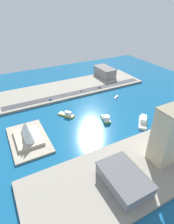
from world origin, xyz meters
TOP-DOWN VIEW (x-y plane):
  - ground_plane at (0.00, 0.00)m, footprint 440.00×440.00m
  - quay_west at (-91.57, 0.00)m, footprint 70.00×240.00m
  - quay_east at (91.57, 0.00)m, footprint 70.00×240.00m
  - peninsula_point at (-7.65, 95.41)m, footprint 61.87×37.90m
  - road_strip at (68.35, 0.00)m, footprint 12.82×228.00m
  - ferry_yellow_fast at (17.64, 41.47)m, footprint 21.12×17.67m
  - sailboat_small_white at (29.45, -44.24)m, footprint 7.70×10.91m
  - ferry_green_doubledeck at (-14.60, 2.97)m, footprint 20.37×12.49m
  - ferry_white_commuter at (-40.45, -32.91)m, footprint 25.55×25.01m
  - warehouse_low_gray at (-99.77, 41.88)m, footprint 42.30×28.20m
  - office_block_beige at (-94.46, -6.50)m, footprint 18.54×26.52m
  - carpark_squat_concrete at (110.72, -74.90)m, footprint 44.87×24.65m
  - hatchback_blue at (63.39, 47.68)m, footprint 1.87×4.33m
  - suv_black at (66.43, -36.99)m, footprint 1.85×4.30m
  - van_white at (70.43, -5.47)m, footprint 2.22×4.87m
  - traffic_light_waterfront at (60.56, -7.15)m, footprint 0.36×0.36m
  - opera_landmark at (-7.58, 95.41)m, footprint 35.69×26.34m
  - park_tree_cluster at (-95.73, -13.18)m, footprint 5.41×12.24m

SIDE VIEW (x-z plane):
  - ground_plane at x=0.00m, z-range 0.00..0.00m
  - peninsula_point at x=-7.65m, z-range 0.00..2.00m
  - sailboat_small_white at x=29.45m, z-range -5.17..7.22m
  - quay_west at x=-91.57m, z-range 0.00..2.92m
  - quay_east at x=91.57m, z-range 0.00..2.92m
  - ferry_yellow_fast at x=17.64m, z-range -1.08..5.49m
  - ferry_green_doubledeck at x=-14.60m, z-range -1.14..6.39m
  - road_strip at x=68.35m, z-range 2.92..3.07m
  - ferry_white_commuter at x=-40.45m, z-range -0.98..7.02m
  - hatchback_blue at x=63.39m, z-range 3.06..4.55m
  - suv_black at x=66.43m, z-range 3.05..4.61m
  - van_white at x=70.43m, z-range 3.05..4.63m
  - traffic_light_waterfront at x=60.56m, z-range 4.01..10.51m
  - warehouse_low_gray at x=-99.77m, z-range 2.95..14.15m
  - park_tree_cluster at x=-95.73m, z-range 4.38..12.76m
  - opera_landmark at x=-7.58m, z-range -1.47..21.26m
  - carpark_squat_concrete at x=110.72m, z-range 2.95..18.94m
  - office_block_beige at x=-94.46m, z-range 2.95..55.95m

